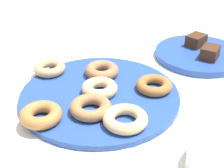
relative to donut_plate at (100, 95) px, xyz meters
name	(u,v)px	position (x,y,z in m)	size (l,w,h in m)	color
ground_plane	(100,98)	(0.00, 0.00, -0.01)	(2.40, 2.40, 0.00)	white
donut_plate	(100,95)	(0.00, 0.00, 0.00)	(0.36, 0.36, 0.01)	#284C9E
donut_0	(91,107)	(0.07, 0.01, 0.02)	(0.09, 0.09, 0.02)	#B27547
donut_1	(99,88)	(0.00, 0.00, 0.02)	(0.08, 0.08, 0.02)	#EABC84
donut_2	(102,70)	(-0.08, -0.03, 0.02)	(0.08, 0.08, 0.03)	#B27547
donut_3	(154,85)	(-0.06, 0.11, 0.02)	(0.08, 0.08, 0.02)	#AD6B33
donut_4	(41,115)	(0.14, -0.06, 0.02)	(0.08, 0.08, 0.03)	#BC7A3D
donut_5	(125,119)	(0.08, 0.09, 0.02)	(0.09, 0.09, 0.02)	#EABC84
donut_6	(50,68)	(-0.04, -0.15, 0.02)	(0.08, 0.08, 0.02)	tan
cake_plate	(199,54)	(-0.30, 0.17, 0.00)	(0.24, 0.24, 0.02)	#284C9E
brownie_near	(196,40)	(-0.33, 0.15, 0.03)	(0.05, 0.04, 0.03)	#472819
brownie_far	(210,52)	(-0.26, 0.20, 0.03)	(0.05, 0.04, 0.03)	#472819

